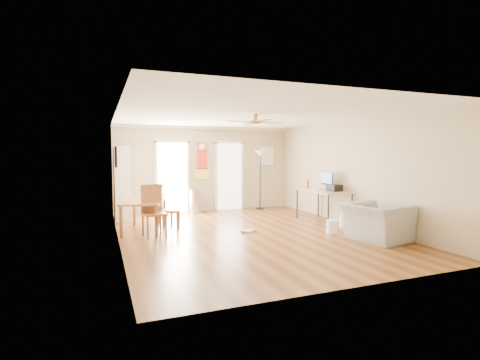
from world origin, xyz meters
name	(u,v)px	position (x,y,z in m)	size (l,w,h in m)	color
floor	(250,233)	(0.00, 0.00, 0.00)	(7.00, 7.00, 0.00)	brown
ceiling	(250,115)	(0.00, 0.00, 2.60)	(5.50, 7.00, 0.00)	silver
wall_back	(206,169)	(0.00, 3.50, 1.30)	(5.50, 0.04, 2.60)	beige
wall_front	(355,190)	(0.00, -3.50, 1.30)	(5.50, 0.04, 2.60)	beige
wall_left	(118,178)	(-2.75, 0.00, 1.30)	(0.04, 7.00, 2.60)	beige
wall_right	(352,173)	(2.75, 0.00, 1.30)	(0.04, 7.00, 2.60)	beige
crown_molding	(250,117)	(0.00, 0.00, 2.56)	(5.50, 7.00, 0.08)	white
kitchen_doorway	(172,178)	(-1.05, 3.48, 1.05)	(0.90, 0.10, 2.10)	white
bathroom_doorway	(229,176)	(0.75, 3.48, 1.05)	(0.80, 0.10, 2.10)	white
wall_decal	(202,161)	(-0.13, 3.48, 1.55)	(0.46, 0.03, 1.10)	red
ac_grille	(266,156)	(2.05, 3.47, 1.70)	(0.50, 0.04, 0.60)	white
framed_poster	(116,157)	(-2.73, 1.40, 1.70)	(0.04, 0.66, 0.48)	black
ceiling_fan	(256,122)	(0.00, -0.30, 2.43)	(1.24, 1.24, 0.20)	#593819
bookshelf	(122,183)	(-2.53, 2.76, 0.99)	(0.39, 0.89, 1.97)	white
dining_table	(144,216)	(-2.15, 1.11, 0.35)	(0.85, 1.41, 0.71)	#9A6531
dining_chair_right_a	(165,206)	(-1.60, 1.62, 0.47)	(0.38, 0.38, 0.93)	olive
dining_chair_right_b	(170,208)	(-1.60, 0.93, 0.53)	(0.43, 0.43, 1.06)	#9D6732
dining_chair_near	(154,211)	(-2.01, 0.48, 0.55)	(0.45, 0.45, 1.09)	#935B2F
trash_can	(195,201)	(-0.43, 3.24, 0.35)	(0.32, 0.32, 0.69)	silver
torchiere_lamp	(260,180)	(1.69, 3.17, 0.94)	(0.35, 0.35, 1.87)	black
computer_desk	(323,206)	(2.32, 0.60, 0.41)	(0.77, 1.54, 0.82)	tan
imac	(327,181)	(2.47, 0.65, 1.06)	(0.07, 0.51, 0.48)	black
keyboard	(314,189)	(2.20, 0.83, 0.83)	(0.13, 0.41, 0.02)	silver
printer	(334,188)	(2.45, 0.31, 0.91)	(0.28, 0.33, 0.17)	black
orange_bottle	(308,184)	(2.30, 1.32, 0.94)	(0.08, 0.08, 0.24)	#DA4A13
wastebasket_a	(332,227)	(1.71, -0.66, 0.15)	(0.26, 0.26, 0.30)	white
wastebasket_b	(345,221)	(2.40, -0.21, 0.16)	(0.27, 0.27, 0.31)	white
floor_cloth	(249,231)	(0.03, 0.15, 0.02)	(0.30, 0.23, 0.04)	gray
armchair	(377,222)	(2.15, -1.55, 0.37)	(1.15, 1.01, 0.75)	gray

